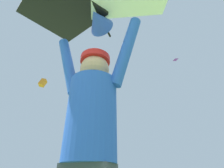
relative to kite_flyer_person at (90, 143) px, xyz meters
The scene contains 6 objects.
kite_flyer_person is the anchor object (origin of this frame).
held_stunt_kite 1.28m from the kite_flyer_person, 106.87° to the right, with size 1.70×1.12×0.40m.
distant_kite_orange_high_left 26.02m from the kite_flyer_person, 120.29° to the left, with size 1.04×1.01×1.44m.
distant_kite_purple_mid_left 29.39m from the kite_flyer_person, 66.59° to the left, with size 0.96×0.98×0.32m.
distant_kite_green_low_left 17.67m from the kite_flyer_person, 96.93° to the left, with size 1.58×1.44×2.72m.
marker_flag 7.32m from the kite_flyer_person, 96.70° to the left, with size 0.30×0.24×1.86m.
Camera 1 is at (0.40, -0.86, 0.74)m, focal length 26.73 mm.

